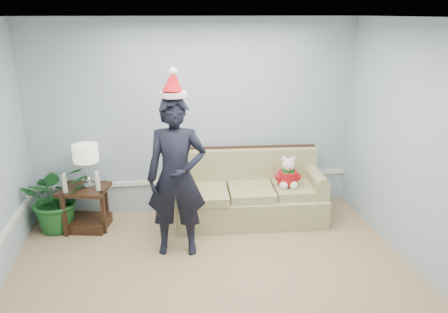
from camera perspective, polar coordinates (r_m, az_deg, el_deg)
room_shell at (r=3.68m, az=0.24°, el=-3.88°), size 4.54×5.04×2.74m
wainscot_trim at (r=5.12m, az=-15.32°, el=-8.98°), size 4.49×4.99×0.06m
sofa at (r=6.08m, az=3.29°, el=-5.06°), size 2.08×1.02×0.94m
side_table at (r=6.10m, az=-17.53°, el=-6.96°), size 0.70×0.63×0.58m
table_lamp at (r=5.83m, az=-17.62°, el=0.19°), size 0.32×0.32×0.57m
candle_pair at (r=5.82m, az=-18.17°, el=-3.28°), size 0.46×0.06×0.24m
houseplant at (r=6.10m, az=-20.99°, el=-4.95°), size 0.97×0.89×0.92m
man at (r=5.04m, az=-6.21°, el=-2.75°), size 0.74×0.54×1.88m
santa_hat at (r=4.77m, az=-6.66°, el=9.45°), size 0.36×0.39×0.34m
teddy_bear at (r=5.96m, az=8.35°, el=-2.47°), size 0.30×0.32×0.43m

